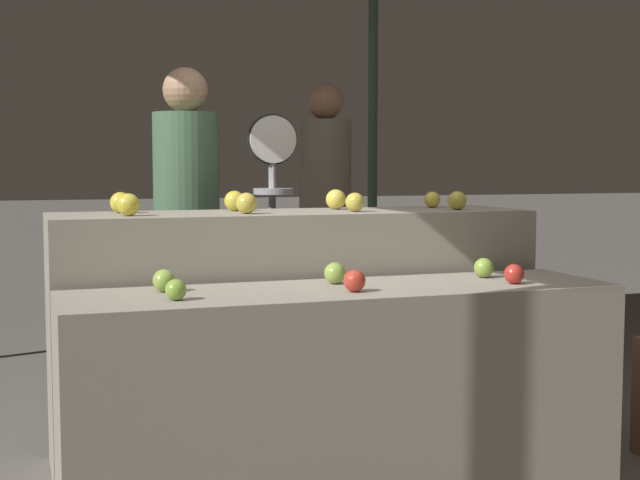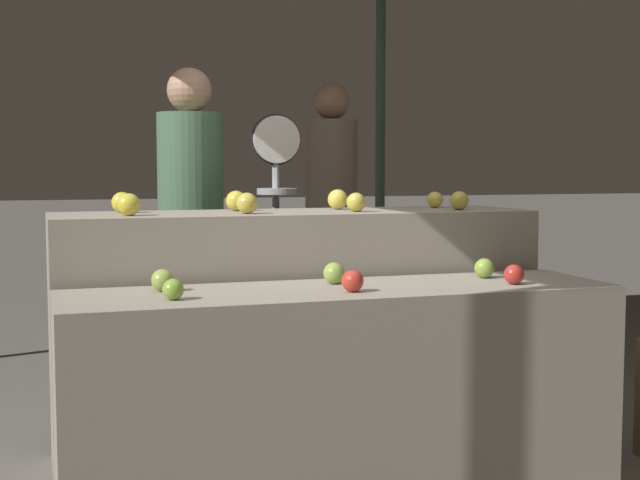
{
  "view_description": "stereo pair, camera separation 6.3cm",
  "coord_description": "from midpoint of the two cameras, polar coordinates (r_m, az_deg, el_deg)",
  "views": [
    {
      "loc": [
        -1.12,
        -2.99,
        1.24
      ],
      "look_at": [
        0.01,
        0.3,
        0.95
      ],
      "focal_mm": 50.0,
      "sensor_mm": 36.0,
      "label": 1
    },
    {
      "loc": [
        -1.06,
        -3.01,
        1.24
      ],
      "look_at": [
        0.01,
        0.3,
        0.95
      ],
      "focal_mm": 50.0,
      "sensor_mm": 36.0,
      "label": 2
    }
  ],
  "objects": [
    {
      "name": "person_vendor_at_scale",
      "position": [
        4.6,
        -8.92,
        1.89
      ],
      "size": [
        0.44,
        0.44,
        1.73
      ],
      "rotation": [
        0.0,
        0.0,
        2.72
      ],
      "color": "#2D2D38",
      "rests_on": "ground_plane"
    },
    {
      "name": "apple_front_3",
      "position": [
        3.17,
        -10.51,
        -2.57
      ],
      "size": [
        0.08,
        0.08,
        0.08
      ],
      "primitive_type": "sphere",
      "color": "#8EB247",
      "rests_on": "display_counter_front"
    },
    {
      "name": "apple_back_1",
      "position": [
        3.59,
        -5.24,
        2.36
      ],
      "size": [
        0.09,
        0.09,
        0.09
      ],
      "primitive_type": "sphere",
      "color": "gold",
      "rests_on": "display_counter_back"
    },
    {
      "name": "apple_back_7",
      "position": [
        4.12,
        6.77,
        2.58
      ],
      "size": [
        0.07,
        0.07,
        0.07
      ],
      "primitive_type": "sphere",
      "color": "yellow",
      "rests_on": "display_counter_back"
    },
    {
      "name": "apple_back_0",
      "position": [
        3.51,
        -12.67,
        2.22
      ],
      "size": [
        0.09,
        0.09,
        0.09
      ],
      "primitive_type": "sphere",
      "color": "gold",
      "rests_on": "display_counter_back"
    },
    {
      "name": "person_customer_left",
      "position": [
        5.64,
        0.02,
        2.64
      ],
      "size": [
        0.41,
        0.41,
        1.76
      ],
      "rotation": [
        0.0,
        0.0,
        2.86
      ],
      "color": "#2D2D38",
      "rests_on": "ground_plane"
    },
    {
      "name": "apple_front_1",
      "position": [
        3.12,
        1.73,
        -2.63
      ],
      "size": [
        0.08,
        0.08,
        0.08
      ],
      "primitive_type": "sphere",
      "color": "red",
      "rests_on": "display_counter_front"
    },
    {
      "name": "apple_back_5",
      "position": [
        3.81,
        -5.96,
        2.5
      ],
      "size": [
        0.09,
        0.09,
        0.09
      ],
      "primitive_type": "sphere",
      "color": "gold",
      "rests_on": "display_counter_back"
    },
    {
      "name": "apple_front_0",
      "position": [
        2.96,
        -9.82,
        -3.15
      ],
      "size": [
        0.07,
        0.07,
        0.07
      ],
      "primitive_type": "sphere",
      "color": "#84AD3D",
      "rests_on": "display_counter_front"
    },
    {
      "name": "apple_back_2",
      "position": [
        3.74,
        1.76,
        2.44
      ],
      "size": [
        0.08,
        0.08,
        0.08
      ],
      "primitive_type": "sphere",
      "color": "gold",
      "rests_on": "display_counter_back"
    },
    {
      "name": "apple_front_4",
      "position": [
        3.32,
        0.42,
        -2.13
      ],
      "size": [
        0.08,
        0.08,
        0.08
      ],
      "primitive_type": "sphere",
      "color": "#8EB247",
      "rests_on": "display_counter_front"
    },
    {
      "name": "display_counter_front",
      "position": [
        3.3,
        0.97,
        -9.97
      ],
      "size": [
        2.01,
        0.55,
        0.8
      ],
      "primitive_type": "cube",
      "color": "gray",
      "rests_on": "ground_plane"
    },
    {
      "name": "apple_front_2",
      "position": [
        3.4,
        11.8,
        -2.14
      ],
      "size": [
        0.08,
        0.08,
        0.08
      ],
      "primitive_type": "sphere",
      "color": "#B72D23",
      "rests_on": "display_counter_front"
    },
    {
      "name": "produce_scale",
      "position": [
        4.46,
        -3.44,
        2.66
      ],
      "size": [
        0.25,
        0.2,
        1.49
      ],
      "color": "#99999E",
      "rests_on": "ground_plane"
    },
    {
      "name": "apple_back_3",
      "position": [
        3.93,
        8.32,
        2.52
      ],
      "size": [
        0.08,
        0.08,
        0.08
      ],
      "primitive_type": "sphere",
      "color": "gold",
      "rests_on": "display_counter_back"
    },
    {
      "name": "apple_back_4",
      "position": [
        3.73,
        -13.12,
        2.35
      ],
      "size": [
        0.09,
        0.09,
        0.09
      ],
      "primitive_type": "sphere",
      "color": "gold",
      "rests_on": "display_counter_back"
    },
    {
      "name": "apple_back_6",
      "position": [
        3.94,
        0.56,
        2.62
      ],
      "size": [
        0.09,
        0.09,
        0.09
      ],
      "primitive_type": "sphere",
      "color": "yellow",
      "rests_on": "display_counter_back"
    },
    {
      "name": "apple_front_5",
      "position": [
        3.56,
        9.94,
        -1.77
      ],
      "size": [
        0.08,
        0.08,
        0.08
      ],
      "primitive_type": "sphere",
      "color": "#84AD3D",
      "rests_on": "display_counter_front"
    },
    {
      "name": "display_counter_back",
      "position": [
        3.83,
        -2.12,
        -6.01
      ],
      "size": [
        2.01,
        0.55,
        1.04
      ],
      "primitive_type": "cube",
      "color": "gray",
      "rests_on": "ground_plane"
    }
  ]
}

